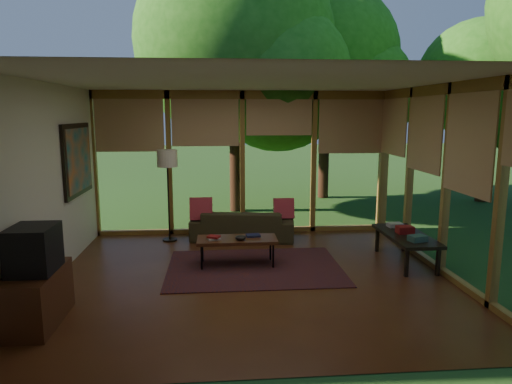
{
  "coord_description": "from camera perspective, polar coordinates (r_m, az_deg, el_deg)",
  "views": [
    {
      "loc": [
        -0.47,
        -6.12,
        2.29
      ],
      "look_at": [
        0.11,
        0.7,
        1.1
      ],
      "focal_mm": 32.0,
      "sensor_mm": 36.0,
      "label": 1
    }
  ],
  "objects": [
    {
      "name": "floor",
      "position": [
        6.55,
        -0.42,
        -10.6
      ],
      "size": [
        5.5,
        5.5,
        0.0
      ],
      "primitive_type": "plane",
      "color": "brown",
      "rests_on": "ground"
    },
    {
      "name": "ceiling",
      "position": [
        6.15,
        -0.46,
        13.69
      ],
      "size": [
        5.5,
        5.5,
        0.0
      ],
      "primitive_type": "plane",
      "rotation": [
        3.14,
        0.0,
        0.0
      ],
      "color": "white",
      "rests_on": "ground"
    },
    {
      "name": "wall_left",
      "position": [
        6.6,
        -25.01,
        0.74
      ],
      "size": [
        0.04,
        5.0,
        2.7
      ],
      "primitive_type": "cube",
      "color": "silver",
      "rests_on": "ground"
    },
    {
      "name": "wall_front",
      "position": [
        3.77,
        2.49,
        -4.57
      ],
      "size": [
        5.5,
        0.04,
        2.7
      ],
      "primitive_type": "cube",
      "color": "silver",
      "rests_on": "ground"
    },
    {
      "name": "window_wall_back",
      "position": [
        8.68,
        -1.71,
        3.64
      ],
      "size": [
        5.5,
        0.12,
        2.7
      ],
      "primitive_type": "cube",
      "color": "olive",
      "rests_on": "ground"
    },
    {
      "name": "window_wall_right",
      "position": [
        6.98,
        22.71,
        1.35
      ],
      "size": [
        0.12,
        5.0,
        2.7
      ],
      "primitive_type": "cube",
      "color": "olive",
      "rests_on": "ground"
    },
    {
      "name": "exterior_lawn",
      "position": [
        16.62,
        25.86,
        0.9
      ],
      "size": [
        40.0,
        40.0,
        0.0
      ],
      "primitive_type": "plane",
      "color": "#254F1D",
      "rests_on": "ground"
    },
    {
      "name": "tree_nw",
      "position": [
        10.8,
        -2.69,
        18.13
      ],
      "size": [
        4.5,
        4.5,
        6.1
      ],
      "color": "#381F14",
      "rests_on": "ground"
    },
    {
      "name": "tree_ne",
      "position": [
        12.67,
        8.7,
        16.12
      ],
      "size": [
        3.84,
        3.84,
        5.63
      ],
      "color": "#381F14",
      "rests_on": "ground"
    },
    {
      "name": "tree_far",
      "position": [
        13.09,
        26.16,
        12.16
      ],
      "size": [
        3.13,
        3.13,
        4.62
      ],
      "color": "#381F14",
      "rests_on": "ground"
    },
    {
      "name": "rug",
      "position": [
        6.92,
        -0.18,
        -9.41
      ],
      "size": [
        2.58,
        1.82,
        0.01
      ],
      "primitive_type": "cube",
      "color": "maroon",
      "rests_on": "floor"
    },
    {
      "name": "sofa",
      "position": [
        8.38,
        -1.68,
        -4.09
      ],
      "size": [
        1.95,
        0.99,
        0.54
      ],
      "primitive_type": "imported",
      "rotation": [
        0.0,
        0.0,
        2.99
      ],
      "color": "#3A351D",
      "rests_on": "floor"
    },
    {
      "name": "pillow_left",
      "position": [
        8.25,
        -6.88,
        -2.15
      ],
      "size": [
        0.41,
        0.22,
        0.43
      ],
      "primitive_type": "cube",
      "rotation": [
        -0.21,
        0.0,
        0.0
      ],
      "color": "maroon",
      "rests_on": "sofa"
    },
    {
      "name": "pillow_right",
      "position": [
        8.33,
        3.49,
        -2.1
      ],
      "size": [
        0.37,
        0.2,
        0.39
      ],
      "primitive_type": "cube",
      "rotation": [
        -0.21,
        0.0,
        0.0
      ],
      "color": "maroon",
      "rests_on": "sofa"
    },
    {
      "name": "ct_book_lower",
      "position": [
        6.86,
        -5.31,
        -5.84
      ],
      "size": [
        0.22,
        0.19,
        0.03
      ],
      "primitive_type": "cube",
      "rotation": [
        0.0,
        0.0,
        0.29
      ],
      "color": "#A8A298",
      "rests_on": "coffee_table"
    },
    {
      "name": "ct_book_upper",
      "position": [
        6.85,
        -5.31,
        -5.59
      ],
      "size": [
        0.21,
        0.19,
        0.03
      ],
      "primitive_type": "cube",
      "rotation": [
        0.0,
        0.0,
        -0.42
      ],
      "color": "maroon",
      "rests_on": "coffee_table"
    },
    {
      "name": "ct_book_side",
      "position": [
        7.0,
        -0.36,
        -5.45
      ],
      "size": [
        0.22,
        0.18,
        0.03
      ],
      "primitive_type": "cube",
      "rotation": [
        0.0,
        0.0,
        0.11
      ],
      "color": "#161833",
      "rests_on": "coffee_table"
    },
    {
      "name": "ct_bowl",
      "position": [
        6.81,
        -1.93,
        -5.72
      ],
      "size": [
        0.16,
        0.16,
        0.07
      ],
      "primitive_type": "ellipsoid",
      "color": "black",
      "rests_on": "coffee_table"
    },
    {
      "name": "media_cabinet",
      "position": [
        5.64,
        -25.82,
        -11.81
      ],
      "size": [
        0.5,
        1.0,
        0.6
      ],
      "primitive_type": "cube",
      "color": "#502815",
      "rests_on": "floor"
    },
    {
      "name": "television",
      "position": [
        5.46,
        -26.06,
        -6.43
      ],
      "size": [
        0.45,
        0.55,
        0.5
      ],
      "primitive_type": "cube",
      "color": "black",
      "rests_on": "media_cabinet"
    },
    {
      "name": "console_book_a",
      "position": [
        7.03,
        19.54,
        -5.48
      ],
      "size": [
        0.27,
        0.23,
        0.09
      ],
      "primitive_type": "cube",
      "rotation": [
        0.0,
        0.0,
        0.25
      ],
      "color": "#30554A",
      "rests_on": "side_console"
    },
    {
      "name": "console_book_b",
      "position": [
        7.42,
        18.12,
        -4.5
      ],
      "size": [
        0.25,
        0.18,
        0.11
      ],
      "primitive_type": "cube",
      "rotation": [
        0.0,
        0.0,
        0.02
      ],
      "color": "maroon",
      "rests_on": "side_console"
    },
    {
      "name": "console_book_c",
      "position": [
        7.79,
        16.98,
        -3.96
      ],
      "size": [
        0.25,
        0.19,
        0.06
      ],
      "primitive_type": "cube",
      "rotation": [
        0.0,
        0.0,
        0.08
      ],
      "color": "#A8A298",
      "rests_on": "side_console"
    },
    {
      "name": "floor_lamp",
      "position": [
        8.22,
        -11.02,
        3.5
      ],
      "size": [
        0.36,
        0.36,
        1.65
      ],
      "color": "black",
      "rests_on": "floor"
    },
    {
      "name": "coffee_table",
      "position": [
        6.92,
        -2.39,
        -6.06
      ],
      "size": [
        1.2,
        0.5,
        0.43
      ],
      "color": "#502815",
      "rests_on": "floor"
    },
    {
      "name": "side_console",
      "position": [
        7.4,
        18.23,
        -5.35
      ],
      "size": [
        0.6,
        1.4,
        0.46
      ],
      "color": "black",
      "rests_on": "floor"
    },
    {
      "name": "wall_painting",
      "position": [
        7.88,
        -21.4,
        3.79
      ],
      "size": [
        0.06,
        1.35,
        1.15
      ],
      "color": "black",
      "rests_on": "wall_left"
    }
  ]
}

